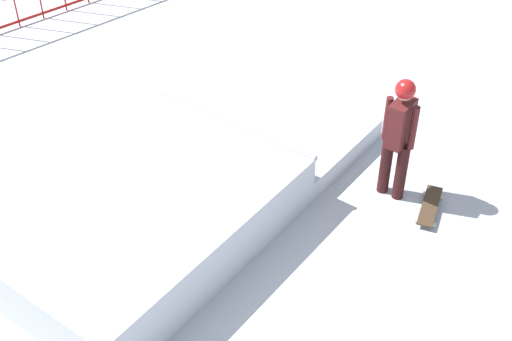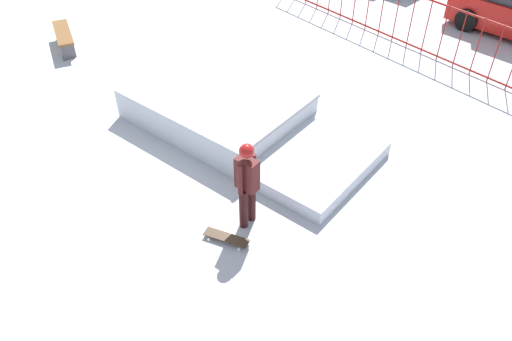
# 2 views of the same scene
# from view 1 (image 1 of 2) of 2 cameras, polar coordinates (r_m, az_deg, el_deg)

# --- Properties ---
(ground_plane) EXTENTS (60.00, 60.00, 0.00)m
(ground_plane) POSITION_cam_1_polar(r_m,az_deg,el_deg) (8.88, -9.38, -4.93)
(ground_plane) COLOR #B2B7C1
(skate_ramp) EXTENTS (5.87, 3.83, 0.74)m
(skate_ramp) POSITION_cam_1_polar(r_m,az_deg,el_deg) (8.83, -7.11, -2.17)
(skate_ramp) COLOR silver
(skate_ramp) RESTS_ON ground
(skater) EXTENTS (0.42, 0.43, 1.73)m
(skater) POSITION_cam_1_polar(r_m,az_deg,el_deg) (8.87, 11.45, 3.16)
(skater) COLOR black
(skater) RESTS_ON ground
(skateboard) EXTENTS (0.79, 0.57, 0.09)m
(skateboard) POSITION_cam_1_polar(r_m,az_deg,el_deg) (9.27, 13.82, -2.79)
(skateboard) COLOR #3F2D1E
(skateboard) RESTS_ON ground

